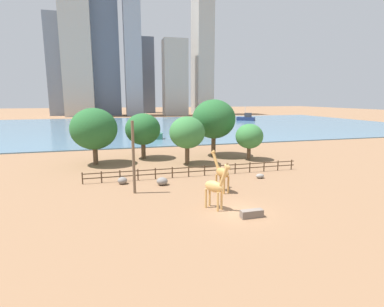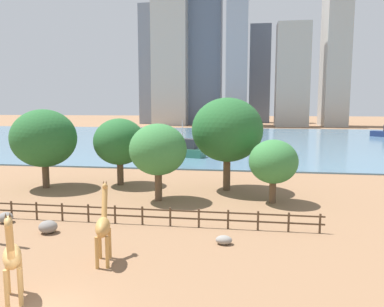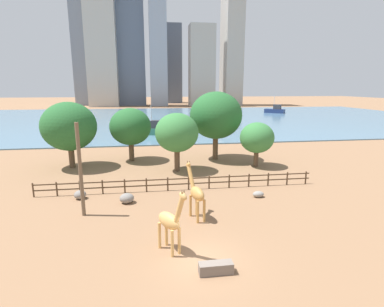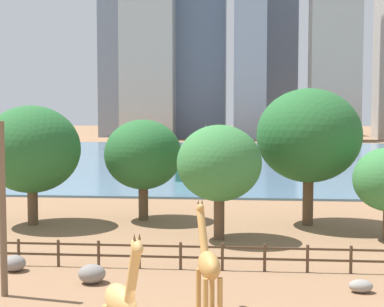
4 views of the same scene
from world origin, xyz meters
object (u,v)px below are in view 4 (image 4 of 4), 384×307
(utility_pole, at_px, (3,209))
(tree_left_small, at_px, (219,164))
(giraffe_tall, at_px, (208,264))
(boulder_small, at_px, (92,274))
(boulder_by_pole, at_px, (361,286))
(boulder_near_fence, at_px, (15,263))
(tree_right_tall, at_px, (309,136))
(tree_left_large, at_px, (143,155))
(tree_center_broad, at_px, (32,149))
(boat_sailboat, at_px, (210,172))
(giraffe_companion, at_px, (122,302))

(utility_pole, distance_m, tree_left_small, 13.97)
(giraffe_tall, height_order, boulder_small, giraffe_tall)
(giraffe_tall, bearing_deg, boulder_by_pole, -76.26)
(boulder_small, bearing_deg, boulder_near_fence, 159.38)
(tree_right_tall, bearing_deg, tree_left_large, 175.81)
(tree_center_broad, relative_size, tree_right_tall, 0.88)
(giraffe_tall, xyz_separation_m, boulder_near_fence, (-9.40, 5.30, -1.58))
(boulder_near_fence, xyz_separation_m, boulder_small, (4.10, -1.54, 0.03))
(boulder_near_fence, relative_size, tree_left_small, 0.15)
(utility_pole, bearing_deg, boulder_near_fence, 105.74)
(boat_sailboat, bearing_deg, boulder_small, 100.11)
(tree_right_tall, bearing_deg, tree_center_broad, -174.93)
(boulder_by_pole, bearing_deg, giraffe_companion, -136.73)
(boulder_near_fence, relative_size, boulder_by_pole, 1.02)
(giraffe_tall, relative_size, boulder_by_pole, 4.15)
(giraffe_companion, bearing_deg, tree_right_tall, 128.42)
(boulder_near_fence, bearing_deg, boat_sailboat, 78.10)
(giraffe_companion, height_order, tree_left_small, tree_left_small)
(boulder_small, height_order, tree_left_large, tree_left_large)
(giraffe_companion, distance_m, boulder_small, 8.86)
(tree_left_large, xyz_separation_m, tree_center_broad, (-6.95, -2.41, 0.48))
(giraffe_companion, bearing_deg, boat_sailboat, 147.45)
(tree_left_small, bearing_deg, boulder_small, -119.24)
(utility_pole, bearing_deg, giraffe_tall, -11.44)
(boulder_by_pole, xyz_separation_m, tree_center_broad, (-18.71, 12.85, 4.72))
(boat_sailboat, bearing_deg, tree_right_tall, 124.79)
(giraffe_companion, xyz_separation_m, boulder_by_pole, (8.36, 7.87, -1.68))
(boulder_near_fence, height_order, boulder_small, boulder_small)
(tree_right_tall, height_order, tree_left_small, tree_right_tall)
(boulder_small, height_order, boat_sailboat, boat_sailboat)
(giraffe_tall, relative_size, boulder_near_fence, 4.05)
(tree_left_small, bearing_deg, tree_right_tall, 41.38)
(boulder_small, distance_m, tree_left_small, 11.28)
(utility_pole, bearing_deg, boulder_by_pole, 6.92)
(utility_pole, relative_size, boulder_near_fence, 7.00)
(tree_left_large, bearing_deg, utility_pole, -99.20)
(tree_left_large, bearing_deg, tree_right_tall, -4.19)
(boulder_small, distance_m, tree_left_large, 15.52)
(giraffe_tall, distance_m, tree_right_tall, 19.13)
(boulder_by_pole, height_order, tree_right_tall, tree_right_tall)
(tree_left_small, height_order, boat_sailboat, tree_left_small)
(tree_left_large, distance_m, tree_center_broad, 7.38)
(boulder_by_pole, distance_m, tree_center_broad, 23.18)
(boulder_by_pole, distance_m, tree_right_tall, 15.52)
(tree_left_large, height_order, boat_sailboat, tree_left_large)
(tree_left_small, bearing_deg, tree_center_broad, 164.87)
(utility_pole, xyz_separation_m, tree_right_tall, (13.86, 16.21, 2.33))
(utility_pole, bearing_deg, tree_left_small, 53.83)
(tree_center_broad, bearing_deg, giraffe_companion, -63.45)
(tree_center_broad, relative_size, tree_left_small, 1.17)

